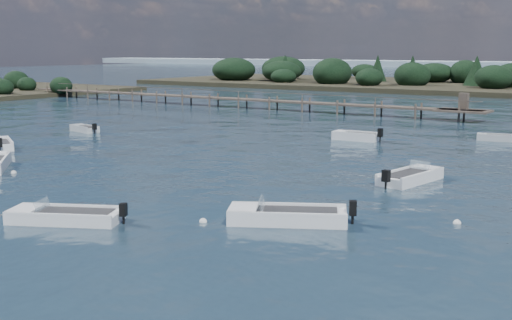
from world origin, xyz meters
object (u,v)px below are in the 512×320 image
Objects in this scene: tender_far_white at (356,138)px; dinghy_extra_a at (410,179)px; tender_far_grey_b at (496,139)px; dinghy_mid_white_a at (65,218)px; dinghy_mid_white_b at (287,218)px; jetty at (242,99)px; tender_far_grey at (85,130)px.

dinghy_extra_a is at bearing -54.53° from tender_far_white.
tender_far_white is at bearing -147.74° from tender_far_grey_b.
tender_far_white is at bearing 90.67° from dinghy_mid_white_a.
dinghy_extra_a is (8.67, 15.16, 0.02)m from dinghy_mid_white_a.
dinghy_mid_white_a is (-7.42, -4.86, -0.02)m from dinghy_mid_white_b.
dinghy_mid_white_a is at bearing -63.03° from jetty.
tender_far_white reaches higher than dinghy_mid_white_b.
dinghy_mid_white_a is 1.00× the size of dinghy_extra_a.
dinghy_mid_white_b is 50.82m from jetty.
jetty reaches higher than tender_far_grey.
dinghy_mid_white_a is at bearing -42.92° from tender_far_grey.
tender_far_grey_b is 0.05× the size of jetty.
dinghy_extra_a is at bearing 83.06° from dinghy_mid_white_b.
tender_far_grey is (-21.09, -7.87, -0.04)m from tender_far_white.
dinghy_mid_white_a is 0.07× the size of jetty.
dinghy_mid_white_b is 8.86m from dinghy_mid_white_a.
tender_far_grey is (-21.42, 19.91, 0.00)m from dinghy_mid_white_a.
tender_far_white is at bearing 125.47° from dinghy_extra_a.
tender_far_grey_b is 0.65× the size of dinghy_mid_white_a.
tender_far_grey_b is at bearing 75.62° from dinghy_mid_white_a.
dinghy_extra_a reaches higher than dinghy_mid_white_b.
dinghy_mid_white_a is 1.22× the size of tender_far_white.
dinghy_extra_a is at bearing -89.66° from tender_far_grey_b.
dinghy_mid_white_a is at bearing -104.38° from tender_far_grey_b.
dinghy_mid_white_b reaches higher than dinghy_mid_white_a.
dinghy_mid_white_a is at bearing -119.76° from dinghy_extra_a.
dinghy_mid_white_a reaches higher than tender_far_grey.
jetty reaches higher than dinghy_mid_white_b.
tender_far_grey reaches higher than tender_far_grey_b.
dinghy_mid_white_b is 24.20m from tender_far_white.
tender_far_white reaches higher than tender_far_grey_b.
tender_far_grey is at bearing -86.16° from jetty.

